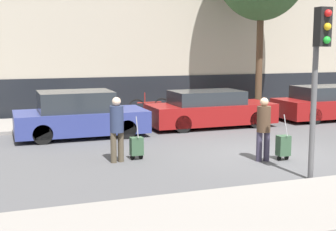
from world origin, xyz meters
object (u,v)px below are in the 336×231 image
at_px(trolley_left, 137,146).
at_px(trolley_right, 283,146).
at_px(traffic_light, 319,59).
at_px(pedestrian_right, 264,126).
at_px(parked_car_2, 328,104).
at_px(pedestrian_left, 117,126).
at_px(parked_bicycle, 149,107).
at_px(parked_car_1, 210,110).
at_px(parked_car_0, 80,116).

bearing_deg(trolley_left, trolley_right, -20.94).
height_order(trolley_right, traffic_light, traffic_light).
bearing_deg(pedestrian_right, trolley_right, 179.94).
distance_m(parked_car_2, pedestrian_left, 10.45).
bearing_deg(trolley_right, parked_car_2, 43.27).
bearing_deg(trolley_right, traffic_light, -103.69).
height_order(pedestrian_left, parked_bicycle, pedestrian_left).
bearing_deg(pedestrian_right, trolley_left, -13.80).
height_order(parked_car_2, pedestrian_left, pedestrian_left).
distance_m(parked_car_1, pedestrian_left, 5.99).
height_order(parked_car_1, traffic_light, traffic_light).
xyz_separation_m(pedestrian_right, traffic_light, (0.09, -1.93, 1.71)).
distance_m(trolley_left, traffic_light, 4.96).
distance_m(parked_car_0, trolley_left, 3.75).
height_order(trolley_right, parked_bicycle, trolley_right).
bearing_deg(pedestrian_left, parked_car_0, -97.20).
xyz_separation_m(parked_car_0, pedestrian_right, (3.82, -4.89, 0.23)).
distance_m(pedestrian_left, pedestrian_right, 3.68).
bearing_deg(pedestrian_right, traffic_light, 101.92).
xyz_separation_m(parked_car_1, parked_bicycle, (-1.51, 2.49, -0.14)).
height_order(parked_car_0, parked_car_2, parked_car_0).
distance_m(parked_car_0, trolley_right, 6.63).
distance_m(parked_car_0, parked_car_2, 9.96).
height_order(parked_car_1, parked_bicycle, parked_car_1).
xyz_separation_m(parked_car_2, trolley_left, (-9.10, -3.92, -0.29)).
relative_size(parked_car_2, pedestrian_right, 2.68).
relative_size(parked_car_2, trolley_right, 3.67).
height_order(traffic_light, parked_bicycle, traffic_light).
distance_m(parked_car_0, parked_bicycle, 4.27).
distance_m(parked_car_1, parked_car_2, 5.21).
bearing_deg(pedestrian_left, pedestrian_right, 149.87).
bearing_deg(trolley_left, parked_car_0, 103.31).
xyz_separation_m(pedestrian_left, trolley_left, (0.54, 0.11, -0.58)).
height_order(pedestrian_right, trolley_right, pedestrian_right).
xyz_separation_m(parked_car_0, parked_car_1, (4.74, 0.28, -0.06)).
bearing_deg(parked_car_0, trolley_left, -76.69).
distance_m(trolley_left, parked_bicycle, 6.84).
relative_size(parked_car_1, pedestrian_left, 2.78).
distance_m(trolley_left, trolley_right, 3.75).
distance_m(parked_car_1, trolley_right, 5.28).
relative_size(trolley_right, parked_bicycle, 0.67).
height_order(parked_car_0, pedestrian_right, pedestrian_right).
distance_m(pedestrian_left, parked_bicycle, 7.16).
bearing_deg(trolley_right, parked_car_1, 85.86).
bearing_deg(traffic_light, pedestrian_right, 92.79).
bearing_deg(parked_bicycle, pedestrian_left, -114.07).
bearing_deg(parked_bicycle, trolley_left, -110.34).
bearing_deg(trolley_left, parked_car_1, 45.22).
relative_size(pedestrian_left, trolley_right, 1.40).
bearing_deg(trolley_right, trolley_left, 159.06).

